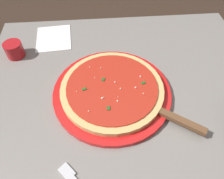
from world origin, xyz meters
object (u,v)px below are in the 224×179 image
pizza_server (166,114)px  cup_small_sauce (14,50)px  serving_plate (112,92)px  pizza (112,89)px  napkin_folded_right (54,38)px

pizza_server → cup_small_sauce: (-0.44, 0.29, 0.01)m
serving_plate → pizza: size_ratio=1.16×
napkin_folded_right → pizza: bearing=-55.2°
pizza_server → napkin_folded_right: pizza_server is taller
cup_small_sauce → napkin_folded_right: cup_small_sauce is taller
cup_small_sauce → serving_plate: bearing=-31.9°
pizza → napkin_folded_right: size_ratio=1.98×
serving_plate → cup_small_sauce: cup_small_sauce is taller
pizza → cup_small_sauce: 0.36m
pizza → napkin_folded_right: bearing=124.8°
pizza → cup_small_sauce: bearing=148.1°
serving_plate → napkin_folded_right: (-0.19, 0.28, -0.01)m
serving_plate → cup_small_sauce: bearing=148.1°
pizza → pizza_server: (0.13, -0.09, -0.00)m
pizza_server → cup_small_sauce: bearing=147.0°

